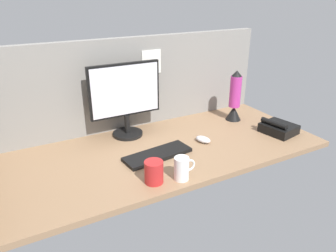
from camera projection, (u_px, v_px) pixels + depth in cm
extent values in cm
cube|color=#8C6B4C|center=(161.00, 150.00, 181.14)|extent=(180.00, 80.00, 3.00)
cube|color=gray|center=(133.00, 83.00, 199.68)|extent=(180.00, 5.00, 56.02)
cube|color=white|center=(151.00, 62.00, 197.49)|extent=(12.60, 0.40, 14.68)
cylinder|color=black|center=(128.00, 134.00, 195.56)|extent=(18.00, 18.00, 1.80)
cylinder|color=black|center=(127.00, 124.00, 193.02)|extent=(3.20, 3.20, 11.00)
cube|color=black|center=(125.00, 90.00, 185.43)|extent=(42.80, 2.40, 31.14)
cube|color=silver|center=(126.00, 90.00, 184.30)|extent=(40.40, 0.60, 28.74)
cube|color=black|center=(158.00, 155.00, 171.03)|extent=(38.27, 17.26, 2.00)
ellipsoid|color=silver|center=(203.00, 139.00, 186.34)|extent=(8.44, 10.91, 3.40)
cylinder|color=red|center=(154.00, 172.00, 146.61)|extent=(8.76, 8.76, 10.76)
cylinder|color=white|center=(182.00, 169.00, 148.83)|extent=(6.98, 6.98, 11.36)
torus|color=white|center=(189.00, 165.00, 150.47)|extent=(6.00, 1.00, 6.00)
cone|color=black|center=(233.00, 113.00, 217.08)|extent=(10.36, 10.36, 9.41)
cylinder|color=#B2338C|center=(235.00, 92.00, 211.08)|extent=(7.53, 7.53, 20.71)
cone|color=black|center=(237.00, 73.00, 206.21)|extent=(6.78, 6.78, 3.77)
cube|color=black|center=(279.00, 128.00, 197.98)|extent=(20.25, 21.84, 5.60)
cylinder|color=black|center=(274.00, 123.00, 194.19)|extent=(6.34, 17.40, 3.20)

